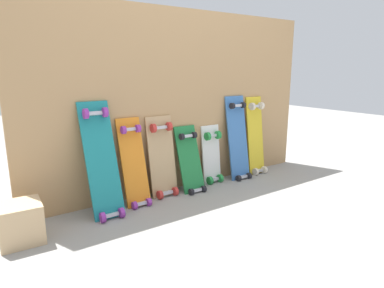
{
  "coord_description": "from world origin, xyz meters",
  "views": [
    {
      "loc": [
        -1.52,
        -2.28,
        1.01
      ],
      "look_at": [
        0.0,
        -0.07,
        0.4
      ],
      "focal_mm": 31.21,
      "sensor_mm": 36.0,
      "label": 1
    }
  ],
  "objects_px": {
    "skateboard_orange": "(134,167)",
    "skateboard_blue": "(238,142)",
    "skateboard_teal": "(102,164)",
    "skateboard_natural": "(162,160)",
    "skateboard_green": "(191,163)",
    "wooden_crate": "(21,223)",
    "skateboard_yellow": "(256,139)",
    "skateboard_white": "(212,157)"
  },
  "relations": [
    {
      "from": "wooden_crate",
      "to": "skateboard_orange",
      "type": "bearing_deg",
      "value": 10.53
    },
    {
      "from": "skateboard_white",
      "to": "skateboard_teal",
      "type": "bearing_deg",
      "value": -174.56
    },
    {
      "from": "skateboard_white",
      "to": "skateboard_blue",
      "type": "height_order",
      "value": "skateboard_blue"
    },
    {
      "from": "skateboard_blue",
      "to": "skateboard_natural",
      "type": "bearing_deg",
      "value": 179.01
    },
    {
      "from": "skateboard_teal",
      "to": "skateboard_blue",
      "type": "bearing_deg",
      "value": 2.74
    },
    {
      "from": "skateboard_teal",
      "to": "skateboard_blue",
      "type": "distance_m",
      "value": 1.32
    },
    {
      "from": "skateboard_orange",
      "to": "skateboard_natural",
      "type": "height_order",
      "value": "skateboard_orange"
    },
    {
      "from": "skateboard_orange",
      "to": "wooden_crate",
      "type": "xyz_separation_m",
      "value": [
        -0.81,
        -0.15,
        -0.17
      ]
    },
    {
      "from": "skateboard_teal",
      "to": "skateboard_blue",
      "type": "relative_size",
      "value": 1.02
    },
    {
      "from": "skateboard_yellow",
      "to": "skateboard_natural",
      "type": "bearing_deg",
      "value": -179.82
    },
    {
      "from": "skateboard_blue",
      "to": "wooden_crate",
      "type": "xyz_separation_m",
      "value": [
        -1.87,
        -0.17,
        -0.23
      ]
    },
    {
      "from": "skateboard_orange",
      "to": "skateboard_green",
      "type": "relative_size",
      "value": 1.17
    },
    {
      "from": "skateboard_teal",
      "to": "skateboard_orange",
      "type": "bearing_deg",
      "value": 8.83
    },
    {
      "from": "skateboard_yellow",
      "to": "wooden_crate",
      "type": "distance_m",
      "value": 2.13
    },
    {
      "from": "skateboard_green",
      "to": "skateboard_teal",
      "type": "bearing_deg",
      "value": -177.2
    },
    {
      "from": "skateboard_white",
      "to": "skateboard_blue",
      "type": "distance_m",
      "value": 0.3
    },
    {
      "from": "skateboard_orange",
      "to": "skateboard_blue",
      "type": "relative_size",
      "value": 0.86
    },
    {
      "from": "skateboard_orange",
      "to": "skateboard_teal",
      "type": "bearing_deg",
      "value": -171.17
    },
    {
      "from": "skateboard_white",
      "to": "skateboard_blue",
      "type": "xyz_separation_m",
      "value": [
        0.28,
        -0.04,
        0.12
      ]
    },
    {
      "from": "skateboard_white",
      "to": "skateboard_yellow",
      "type": "relative_size",
      "value": 0.71
    },
    {
      "from": "skateboard_blue",
      "to": "wooden_crate",
      "type": "relative_size",
      "value": 3.49
    },
    {
      "from": "skateboard_green",
      "to": "wooden_crate",
      "type": "height_order",
      "value": "skateboard_green"
    },
    {
      "from": "skateboard_green",
      "to": "skateboard_white",
      "type": "distance_m",
      "value": 0.28
    },
    {
      "from": "skateboard_orange",
      "to": "skateboard_white",
      "type": "relative_size",
      "value": 1.25
    },
    {
      "from": "skateboard_natural",
      "to": "skateboard_green",
      "type": "relative_size",
      "value": 1.15
    },
    {
      "from": "skateboard_teal",
      "to": "skateboard_orange",
      "type": "height_order",
      "value": "skateboard_teal"
    },
    {
      "from": "skateboard_white",
      "to": "skateboard_yellow",
      "type": "xyz_separation_m",
      "value": [
        0.52,
        -0.02,
        0.11
      ]
    },
    {
      "from": "skateboard_orange",
      "to": "skateboard_white",
      "type": "distance_m",
      "value": 0.79
    },
    {
      "from": "skateboard_white",
      "to": "skateboard_blue",
      "type": "relative_size",
      "value": 0.69
    },
    {
      "from": "skateboard_green",
      "to": "skateboard_white",
      "type": "xyz_separation_m",
      "value": [
        0.27,
        0.06,
        -0.0
      ]
    },
    {
      "from": "skateboard_teal",
      "to": "skateboard_blue",
      "type": "xyz_separation_m",
      "value": [
        1.32,
        0.06,
        -0.02
      ]
    },
    {
      "from": "skateboard_teal",
      "to": "skateboard_blue",
      "type": "height_order",
      "value": "skateboard_teal"
    },
    {
      "from": "skateboard_teal",
      "to": "skateboard_green",
      "type": "height_order",
      "value": "skateboard_teal"
    },
    {
      "from": "skateboard_teal",
      "to": "skateboard_white",
      "type": "xyz_separation_m",
      "value": [
        1.04,
        0.1,
        -0.13
      ]
    },
    {
      "from": "skateboard_orange",
      "to": "skateboard_yellow",
      "type": "height_order",
      "value": "skateboard_yellow"
    },
    {
      "from": "skateboard_orange",
      "to": "skateboard_natural",
      "type": "relative_size",
      "value": 1.02
    },
    {
      "from": "skateboard_orange",
      "to": "skateboard_blue",
      "type": "xyz_separation_m",
      "value": [
        1.06,
        0.02,
        0.06
      ]
    },
    {
      "from": "skateboard_blue",
      "to": "skateboard_yellow",
      "type": "distance_m",
      "value": 0.25
    },
    {
      "from": "skateboard_natural",
      "to": "skateboard_white",
      "type": "xyz_separation_m",
      "value": [
        0.52,
        0.02,
        -0.06
      ]
    },
    {
      "from": "skateboard_natural",
      "to": "wooden_crate",
      "type": "distance_m",
      "value": 1.1
    },
    {
      "from": "skateboard_green",
      "to": "skateboard_blue",
      "type": "relative_size",
      "value": 0.74
    },
    {
      "from": "skateboard_green",
      "to": "skateboard_orange",
      "type": "bearing_deg",
      "value": 179.71
    }
  ]
}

